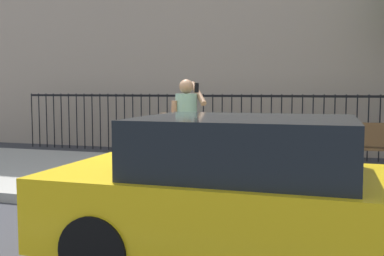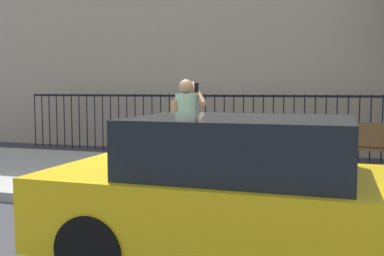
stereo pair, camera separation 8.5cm
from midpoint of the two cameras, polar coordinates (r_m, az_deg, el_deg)
The scene contains 6 objects.
ground_plane at distance 6.35m, azimuth -8.19°, elevation -10.78°, with size 60.00×60.00×0.00m, color #333338.
sidewalk at distance 8.32m, azimuth -1.62°, elevation -6.45°, with size 28.00×4.40×0.15m, color #9E9B93.
iron_fence at distance 11.74m, azimuth 4.24°, elevation 1.50°, with size 12.03×0.04×1.60m.
taxi_yellow at distance 4.36m, azimuth 8.22°, elevation -8.54°, with size 4.21×1.87×1.45m.
pedestrian_on_phone at distance 7.02m, azimuth -1.27°, elevation 0.32°, with size 0.70×0.67×1.72m.
street_bench at distance 9.10m, azimuth 20.62°, elevation -2.12°, with size 1.60×0.45×0.95m.
Camera 1 is at (2.61, -5.53, 1.71)m, focal length 42.03 mm.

